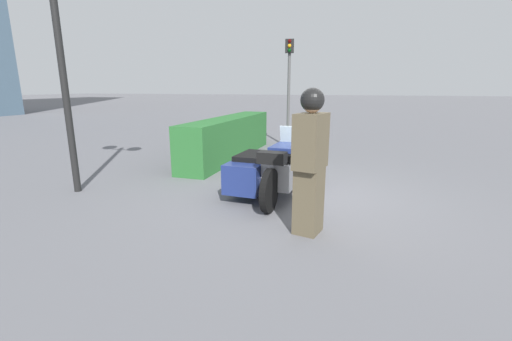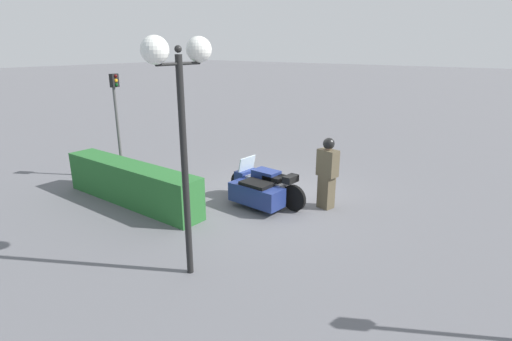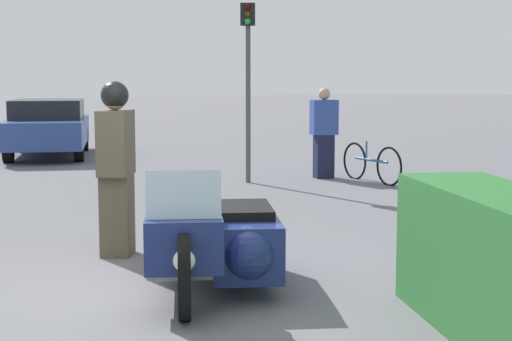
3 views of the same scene
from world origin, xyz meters
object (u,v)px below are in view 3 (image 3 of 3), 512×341
officer_rider (116,164)px  pedestrian_bystander (324,133)px  police_motorcycle (215,237)px  parked_car_background (48,126)px  bicycle_parked (371,163)px  traffic_light_far (248,65)px

officer_rider → pedestrian_bystander: 7.23m
police_motorcycle → parked_car_background: 13.14m
officer_rider → bicycle_parked: officer_rider is taller
officer_rider → bicycle_parked: 7.11m
traffic_light_far → bicycle_parked: 2.92m
police_motorcycle → officer_rider: officer_rider is taller
police_motorcycle → parked_car_background: size_ratio=0.57×
pedestrian_bystander → bicycle_parked: (0.71, 0.74, -0.52)m
officer_rider → traffic_light_far: traffic_light_far is taller
parked_car_background → bicycle_parked: parked_car_background is taller
bicycle_parked → traffic_light_far: bearing=-115.4°
police_motorcycle → pedestrian_bystander: (-7.71, 2.83, 0.39)m
parked_car_background → pedestrian_bystander: 7.68m
traffic_light_far → officer_rider: bearing=-9.4°
police_motorcycle → bicycle_parked: bearing=155.9°
traffic_light_far → parked_car_background: traffic_light_far is taller
police_motorcycle → bicycle_parked: (-7.00, 3.57, -0.13)m
traffic_light_far → bicycle_parked: (0.21, 2.28, -1.81)m
officer_rider → police_motorcycle: bearing=133.1°
police_motorcycle → traffic_light_far: (-7.21, 1.29, 1.68)m
traffic_light_far → pedestrian_bystander: 2.07m
officer_rider → traffic_light_far: bearing=-99.1°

